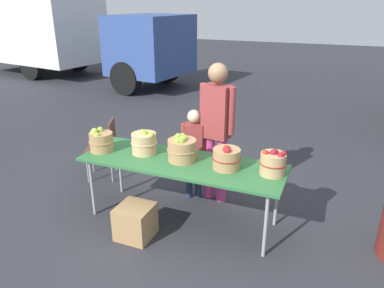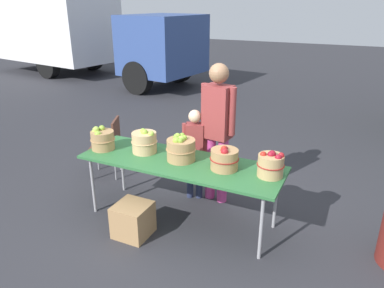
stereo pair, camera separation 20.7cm
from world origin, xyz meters
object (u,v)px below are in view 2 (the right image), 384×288
at_px(apple_basket_red_0, 224,159).
at_px(vendor_adult, 218,124).
at_px(folding_chair, 109,143).
at_px(apple_basket_green_1, 144,142).
at_px(produce_crate, 133,220).
at_px(apple_basket_green_2, 181,149).
at_px(market_table, 181,165).
at_px(apple_basket_red_1, 271,165).
at_px(child_customer, 195,148).
at_px(box_truck, 77,30).
at_px(apple_basket_green_0, 102,139).

xyz_separation_m(apple_basket_red_0, vendor_adult, (-0.32, 0.59, 0.17)).
xyz_separation_m(apple_basket_red_0, folding_chair, (-1.98, 0.59, -0.36)).
bearing_deg(apple_basket_green_1, produce_crate, -73.42).
bearing_deg(apple_basket_green_2, folding_chair, 158.34).
relative_size(market_table, folding_chair, 2.67).
bearing_deg(market_table, apple_basket_red_1, 3.83).
xyz_separation_m(child_customer, folding_chair, (-1.39, 0.08, -0.19)).
bearing_deg(apple_basket_green_2, market_table, -72.10).
height_order(market_table, apple_basket_red_1, apple_basket_red_1).
bearing_deg(child_customer, box_truck, -60.38).
relative_size(apple_basket_green_1, apple_basket_red_0, 0.99).
height_order(apple_basket_green_2, produce_crate, apple_basket_green_2).
distance_m(apple_basket_green_2, child_customer, 0.54).
height_order(apple_basket_green_2, box_truck, box_truck).
relative_size(apple_basket_red_0, produce_crate, 0.84).
bearing_deg(vendor_adult, apple_basket_red_1, 153.94).
distance_m(apple_basket_green_1, vendor_adult, 0.90).
bearing_deg(apple_basket_green_0, box_truck, 133.08).
height_order(apple_basket_red_1, box_truck, box_truck).
bearing_deg(produce_crate, box_truck, 134.29).
bearing_deg(apple_basket_red_1, child_customer, 156.12).
height_order(apple_basket_red_1, folding_chair, apple_basket_red_1).
bearing_deg(vendor_adult, box_truck, -30.22).
xyz_separation_m(apple_basket_green_1, apple_basket_green_2, (0.49, -0.02, 0.00)).
height_order(apple_basket_green_1, apple_basket_green_2, apple_basket_green_2).
distance_m(apple_basket_red_0, child_customer, 0.80).
distance_m(apple_basket_green_0, apple_basket_green_2, 1.01).
bearing_deg(apple_basket_green_0, market_table, 4.30).
bearing_deg(box_truck, apple_basket_red_1, -29.58).
bearing_deg(box_truck, folding_chair, -37.28).
height_order(apple_basket_green_0, folding_chair, apple_basket_green_0).
xyz_separation_m(apple_basket_red_1, vendor_adult, (-0.80, 0.55, 0.16)).
bearing_deg(box_truck, apple_basket_green_1, -35.36).
height_order(box_truck, produce_crate, box_truck).
bearing_deg(apple_basket_green_0, apple_basket_red_1, 4.07).
relative_size(apple_basket_red_1, vendor_adult, 0.16).
distance_m(apple_basket_red_1, child_customer, 1.18).
height_order(apple_basket_green_0, apple_basket_red_0, apple_basket_green_0).
bearing_deg(apple_basket_green_2, apple_basket_red_1, 1.75).
distance_m(vendor_adult, box_truck, 9.40).
relative_size(apple_basket_green_0, apple_basket_green_1, 0.95).
xyz_separation_m(market_table, apple_basket_green_0, (-1.01, -0.08, 0.17)).
bearing_deg(produce_crate, folding_chair, 135.55).
bearing_deg(apple_basket_red_0, apple_basket_green_0, -176.31).
height_order(apple_basket_green_2, folding_chair, apple_basket_green_2).
height_order(market_table, apple_basket_green_1, apple_basket_green_1).
distance_m(apple_basket_green_2, box_truck, 9.63).
bearing_deg(apple_basket_red_0, produce_crate, -148.50).
xyz_separation_m(market_table, apple_basket_green_1, (-0.50, 0.06, 0.17)).
xyz_separation_m(market_table, vendor_adult, (0.19, 0.62, 0.33)).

